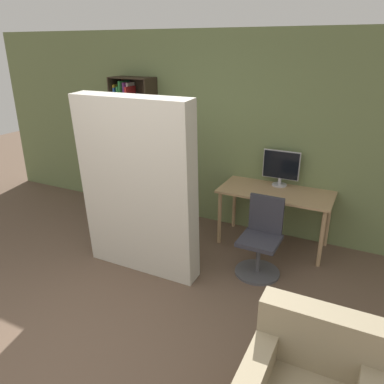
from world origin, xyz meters
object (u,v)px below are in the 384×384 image
object	(u,v)px
office_chair	(260,244)
bookshelf	(133,147)
mattress_near	(138,189)
monitor	(281,167)

from	to	relation	value
office_chair	bookshelf	size ratio (longest dim) A/B	0.44
office_chair	mattress_near	size ratio (longest dim) A/B	0.44
office_chair	mattress_near	distance (m)	1.53
monitor	office_chair	bearing A→B (deg)	-86.82
bookshelf	mattress_near	distance (m)	1.84
bookshelf	mattress_near	world-z (taller)	bookshelf
monitor	bookshelf	world-z (taller)	bookshelf
office_chair	bookshelf	distance (m)	2.61
office_chair	bookshelf	world-z (taller)	bookshelf
monitor	office_chair	xyz separation A→B (m)	(0.05, -0.93, -0.66)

